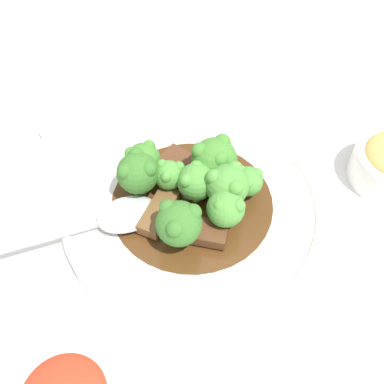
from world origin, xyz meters
TOP-DOWN VIEW (x-y plane):
  - ground_plane at (0.00, 0.00)m, footprint 4.00×4.00m
  - main_plate at (0.00, 0.00)m, footprint 0.31×0.31m
  - beef_strip_0 at (0.02, 0.05)m, footprint 0.05×0.06m
  - beef_strip_1 at (-0.02, -0.04)m, footprint 0.06×0.08m
  - beef_strip_2 at (0.04, -0.01)m, footprint 0.07×0.05m
  - broccoli_floret_0 at (0.04, -0.05)m, footprint 0.05×0.05m
  - broccoli_floret_1 at (0.04, 0.04)m, footprint 0.05×0.05m
  - broccoli_floret_2 at (-0.04, -0.01)m, footprint 0.05×0.05m
  - broccoli_floret_3 at (-0.01, 0.00)m, footprint 0.04×0.04m
  - broccoli_floret_4 at (-0.06, 0.03)m, footprint 0.04×0.04m
  - broccoli_floret_5 at (-0.03, 0.03)m, footprint 0.05×0.05m
  - broccoli_floret_6 at (-0.01, 0.05)m, footprint 0.04×0.04m
  - broccoli_floret_7 at (0.01, -0.03)m, footprint 0.03×0.03m
  - broccoli_floret_8 at (0.02, -0.07)m, footprint 0.04×0.04m
  - serving_spoon at (0.09, -0.03)m, footprint 0.22×0.10m
  - sauce_dish at (0.05, -0.21)m, footprint 0.08×0.08m

SIDE VIEW (x-z plane):
  - ground_plane at x=0.00m, z-range 0.00..0.00m
  - sauce_dish at x=0.05m, z-range 0.00..0.01m
  - main_plate at x=0.00m, z-range 0.00..0.02m
  - beef_strip_1 at x=-0.02m, z-range 0.02..0.03m
  - serving_spoon at x=0.09m, z-range 0.02..0.03m
  - beef_strip_2 at x=0.04m, z-range 0.02..0.03m
  - beef_strip_0 at x=0.02m, z-range 0.02..0.03m
  - broccoli_floret_4 at x=-0.06m, z-range 0.02..0.06m
  - broccoli_floret_8 at x=0.02m, z-range 0.02..0.07m
  - broccoli_floret_7 at x=0.01m, z-range 0.02..0.07m
  - broccoli_floret_3 at x=-0.01m, z-range 0.02..0.07m
  - broccoli_floret_6 at x=-0.01m, z-range 0.02..0.07m
  - broccoli_floret_2 at x=-0.04m, z-range 0.02..0.08m
  - broccoli_floret_1 at x=0.04m, z-range 0.02..0.08m
  - broccoli_floret_0 at x=0.04m, z-range 0.03..0.08m
  - broccoli_floret_5 at x=-0.03m, z-range 0.03..0.09m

